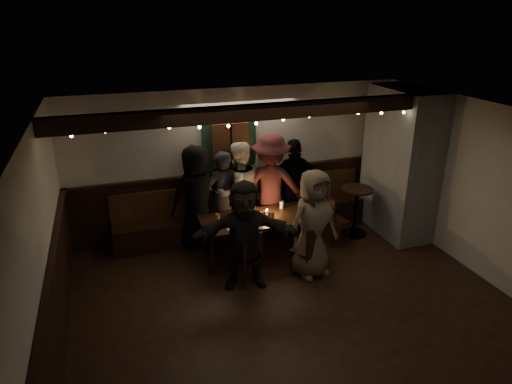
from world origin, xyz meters
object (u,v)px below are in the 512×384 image
object	(u,v)px
high_top	(356,205)
person_f	(245,235)
chair_near_right	(310,248)
person_a	(197,197)
person_e	(294,185)
chair_near_left	(249,256)
chair_end	(331,217)
person_c	(238,192)
person_d	(271,186)
person_b	(222,198)
person_g	(313,224)
dining_table	(260,221)

from	to	relation	value
high_top	person_f	bearing A→B (deg)	-158.54
chair_near_right	person_a	bearing A→B (deg)	132.76
person_e	chair_near_left	bearing A→B (deg)	50.10
chair_end	person_c	size ratio (longest dim) A/B	0.49
person_f	person_c	bearing A→B (deg)	88.81
person_c	person_d	bearing A→B (deg)	163.42
person_b	person_g	world-z (taller)	person_g
person_a	person_f	xyz separation A→B (m)	(0.39, -1.44, -0.07)
person_b	person_g	size ratio (longest dim) A/B	0.98
person_a	person_f	world-z (taller)	person_a
chair_near_right	person_g	distance (m)	0.38
person_d	person_c	bearing A→B (deg)	14.17
chair_near_left	person_c	distance (m)	1.52
chair_near_right	high_top	world-z (taller)	high_top
high_top	person_e	world-z (taller)	person_e
dining_table	person_a	xyz separation A→B (m)	(-0.88, 0.69, 0.26)
person_d	person_f	size ratio (longest dim) A/B	1.14
high_top	person_c	size ratio (longest dim) A/B	0.50
chair_near_left	person_c	xyz separation A→B (m)	(0.27, 1.44, 0.42)
person_b	person_c	distance (m)	0.30
chair_end	person_c	xyz separation A→B (m)	(-1.46, 0.68, 0.40)
chair_near_right	person_a	xyz separation A→B (m)	(-1.40, 1.52, 0.42)
person_b	person_e	size ratio (longest dim) A/B	0.97
person_a	person_f	distance (m)	1.49
chair_near_right	person_e	world-z (taller)	person_e
high_top	person_e	xyz separation A→B (m)	(-0.96, 0.58, 0.29)
person_e	person_f	bearing A→B (deg)	48.83
dining_table	person_d	distance (m)	0.85
person_a	person_d	world-z (taller)	person_d
person_a	person_e	xyz separation A→B (m)	(1.80, 0.07, -0.03)
person_d	high_top	bearing A→B (deg)	177.60
person_c	person_a	bearing A→B (deg)	-14.26
chair_near_right	high_top	xyz separation A→B (m)	(1.35, 1.01, 0.10)
person_e	person_g	world-z (taller)	person_e
chair_end	person_f	distance (m)	1.97
chair_near_right	person_c	distance (m)	1.72
dining_table	high_top	distance (m)	1.88
high_top	person_a	size ratio (longest dim) A/B	0.50
dining_table	person_d	size ratio (longest dim) A/B	1.03
chair_end	person_e	size ratio (longest dim) A/B	0.51
dining_table	person_g	distance (m)	0.99
high_top	person_g	distance (m)	1.65
chair_near_right	person_g	world-z (taller)	person_g
dining_table	high_top	bearing A→B (deg)	5.42
dining_table	chair_near_right	xyz separation A→B (m)	(0.52, -0.83, -0.16)
person_e	person_f	xyz separation A→B (m)	(-1.40, -1.51, -0.04)
high_top	chair_near_right	bearing A→B (deg)	-143.29
chair_end	person_e	world-z (taller)	person_e
person_e	person_f	distance (m)	2.06
person_f	chair_near_left	bearing A→B (deg)	11.77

